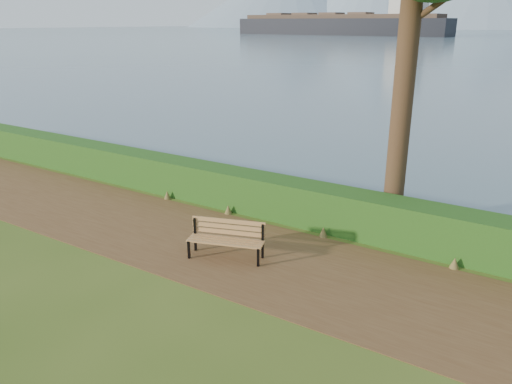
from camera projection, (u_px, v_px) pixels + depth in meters
The scene contains 5 objects.
ground at pixel (214, 253), 10.72m from camera, with size 140.00×140.00×0.00m, color #3D5618.
path at pixel (223, 248), 10.96m from camera, with size 40.00×3.40×0.01m, color brown.
hedge at pixel (276, 197), 12.63m from camera, with size 32.00×0.85×1.00m, color #1F4814.
bench at pixel (227, 237), 10.41m from camera, with size 1.66×0.95×0.80m.
cargo_ship at pixel (345, 25), 176.66m from camera, with size 79.58×16.72×23.99m.
Camera 1 is at (6.00, -7.70, 4.72)m, focal length 35.00 mm.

